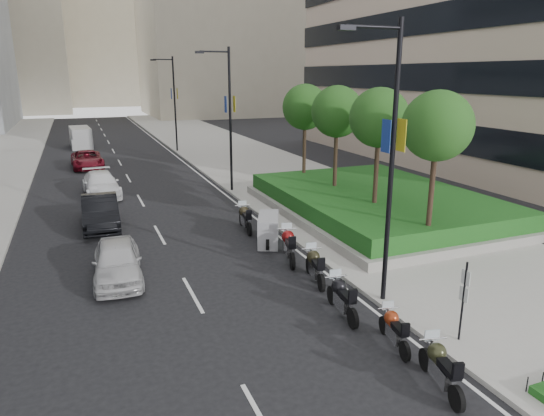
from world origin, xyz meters
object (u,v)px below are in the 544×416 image
motorcycle_5 (268,230)px  motorcycle_6 (245,218)px  motorcycle_2 (342,297)px  lamp_post_1 (228,113)px  delivery_van (81,138)px  car_c (101,184)px  car_a (117,261)px  car_d (87,159)px  lamp_post_0 (388,153)px  motorcycle_3 (315,266)px  car_b (100,212)px  motorcycle_0 (440,367)px  motorcycle_1 (394,329)px  lamp_post_2 (173,99)px  motorcycle_4 (289,246)px  parking_sign (463,297)px

motorcycle_5 → motorcycle_6: 2.28m
motorcycle_2 → lamp_post_1: bearing=1.2°
motorcycle_2 → delivery_van: size_ratio=0.45×
car_c → motorcycle_5: bearing=-65.3°
car_a → motorcycle_6: bearing=35.2°
car_d → motorcycle_5: bearing=-75.3°
lamp_post_0 → motorcycle_3: 5.21m
car_b → car_d: (-0.13, 17.07, -0.09)m
motorcycle_6 → motorcycle_3: bearing=-170.8°
car_b → motorcycle_2: bearing=-61.1°
motorcycle_0 → motorcycle_3: (0.03, 6.80, 0.02)m
lamp_post_0 → car_c: size_ratio=1.79×
lamp_post_1 → motorcycle_3: size_ratio=4.01×
motorcycle_3 → motorcycle_5: 4.49m
motorcycle_2 → motorcycle_0: bearing=-168.8°
motorcycle_1 → car_a: car_a is taller
motorcycle_5 → car_b: size_ratio=0.48×
motorcycle_2 → car_b: bearing=34.1°
lamp_post_2 → car_d: 10.91m
car_b → delivery_van: (-0.37, 29.38, 0.17)m
car_b → motorcycle_5: bearing=-37.0°
lamp_post_1 → car_d: 15.51m
motorcycle_1 → motorcycle_4: size_ratio=0.81×
lamp_post_0 → motorcycle_5: bearing=100.4°
motorcycle_5 → motorcycle_4: bearing=-156.2°
motorcycle_1 → car_d: bearing=24.4°
lamp_post_2 → car_c: size_ratio=1.79×
motorcycle_2 → motorcycle_6: (-0.03, 9.38, 0.01)m
car_a → motorcycle_2: bearing=-37.3°
motorcycle_0 → car_c: (-6.52, 23.58, 0.15)m
motorcycle_5 → car_b: car_b is taller
lamp_post_0 → parking_sign: lamp_post_0 is taller
car_a → lamp_post_1: bearing=59.6°
lamp_post_1 → motorcycle_6: bearing=-101.6°
motorcycle_6 → car_b: bearing=69.9°
car_c → car_a: bearing=-93.8°
lamp_post_0 → parking_sign: bearing=-77.7°
lamp_post_2 → car_a: size_ratio=2.11×
parking_sign → motorcycle_4: 7.94m
motorcycle_1 → motorcycle_5: motorcycle_5 is taller
lamp_post_0 → motorcycle_5: (-1.27, 6.89, -4.41)m
car_b → motorcycle_0: bearing=-66.3°
lamp_post_1 → lamp_post_2: size_ratio=1.00×
motorcycle_5 → car_d: 23.55m
lamp_post_2 → car_a: lamp_post_2 is taller
delivery_van → lamp_post_0: bearing=-82.2°
lamp_post_1 → car_a: (-7.92, -11.72, -4.34)m
parking_sign → car_c: size_ratio=0.50×
motorcycle_3 → lamp_post_2: bearing=8.8°
lamp_post_0 → car_b: (-8.14, 12.31, -4.27)m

